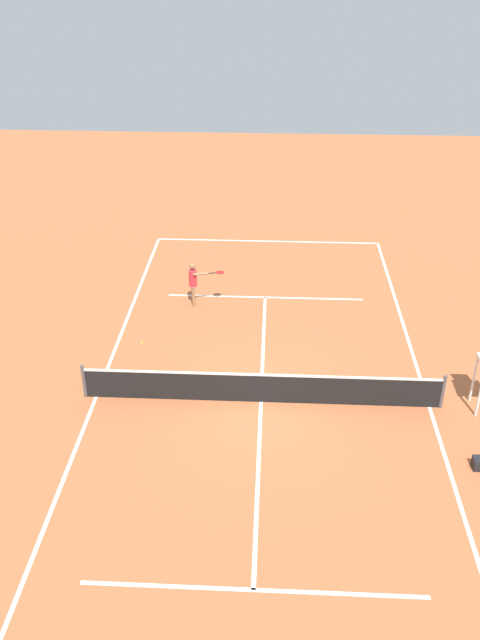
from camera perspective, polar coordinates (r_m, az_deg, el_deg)
name	(u,v)px	position (r m, az deg, el deg)	size (l,w,h in m)	color
ground_plane	(261,402)	(19.53, 1.78, -6.90)	(60.00, 60.00, 0.00)	#B76038
court_lines	(261,402)	(19.53, 1.78, -6.89)	(9.66, 23.42, 0.01)	white
tennis_net	(261,388)	(19.24, 1.80, -5.71)	(10.26, 0.10, 1.07)	#4C4C51
player_serving	(194,280)	(24.05, -3.87, 3.36)	(1.30, 0.45, 1.66)	#9E704C
tennis_ball	(142,343)	(22.34, -8.28, -1.93)	(0.07, 0.07, 0.07)	#CCE033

